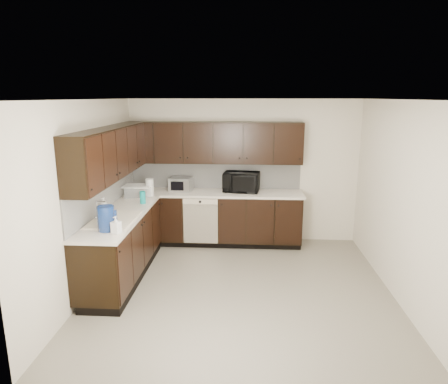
% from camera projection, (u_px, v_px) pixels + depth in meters
% --- Properties ---
extents(floor, '(4.00, 4.00, 0.00)m').
position_uv_depth(floor, '(240.00, 289.00, 5.40)').
color(floor, gray).
rests_on(floor, ground).
extents(ceiling, '(4.00, 4.00, 0.00)m').
position_uv_depth(ceiling, '(242.00, 100.00, 4.82)').
color(ceiling, white).
rests_on(ceiling, wall_back).
extents(wall_back, '(4.00, 0.02, 2.50)m').
position_uv_depth(wall_back, '(243.00, 171.00, 7.05)').
color(wall_back, beige).
rests_on(wall_back, floor).
extents(wall_left, '(0.02, 4.00, 2.50)m').
position_uv_depth(wall_left, '(89.00, 197.00, 5.23)').
color(wall_left, beige).
rests_on(wall_left, floor).
extents(wall_right, '(0.02, 4.00, 2.50)m').
position_uv_depth(wall_right, '(401.00, 202.00, 4.99)').
color(wall_right, beige).
rests_on(wall_right, floor).
extents(wall_front, '(4.00, 0.02, 2.50)m').
position_uv_depth(wall_front, '(236.00, 263.00, 3.17)').
color(wall_front, beige).
rests_on(wall_front, floor).
extents(lower_cabinets, '(3.00, 2.80, 0.90)m').
position_uv_depth(lower_cabinets, '(180.00, 231.00, 6.44)').
color(lower_cabinets, black).
rests_on(lower_cabinets, floor).
extents(countertop, '(3.03, 2.83, 0.04)m').
position_uv_depth(countertop, '(179.00, 201.00, 6.32)').
color(countertop, beige).
rests_on(countertop, lower_cabinets).
extents(backsplash, '(3.00, 2.80, 0.48)m').
position_uv_depth(backsplash, '(168.00, 182.00, 6.48)').
color(backsplash, '#B2B1AE').
rests_on(backsplash, countertop).
extents(upper_cabinets, '(3.00, 2.80, 0.70)m').
position_uv_depth(upper_cabinets, '(172.00, 147.00, 6.22)').
color(upper_cabinets, black).
rests_on(upper_cabinets, wall_back).
extents(dishwasher, '(0.58, 0.04, 0.78)m').
position_uv_depth(dishwasher, '(200.00, 218.00, 6.69)').
color(dishwasher, beige).
rests_on(dishwasher, lower_cabinets).
extents(sink, '(0.54, 0.82, 0.42)m').
position_uv_depth(sink, '(114.00, 225.00, 5.29)').
color(sink, beige).
rests_on(sink, countertop).
extents(microwave, '(0.65, 0.48, 0.33)m').
position_uv_depth(microwave, '(241.00, 182.00, 6.85)').
color(microwave, black).
rests_on(microwave, countertop).
extents(soap_bottle_a, '(0.12, 0.12, 0.21)m').
position_uv_depth(soap_bottle_a, '(116.00, 225.00, 4.76)').
color(soap_bottle_a, gray).
rests_on(soap_bottle_a, countertop).
extents(soap_bottle_b, '(0.13, 0.13, 0.26)m').
position_uv_depth(soap_bottle_b, '(104.00, 207.00, 5.45)').
color(soap_bottle_b, gray).
rests_on(soap_bottle_b, countertop).
extents(toaster_oven, '(0.41, 0.33, 0.24)m').
position_uv_depth(toaster_oven, '(181.00, 184.00, 6.90)').
color(toaster_oven, '#AEAEB0').
rests_on(toaster_oven, countertop).
extents(storage_bin, '(0.51, 0.43, 0.17)m').
position_uv_depth(storage_bin, '(138.00, 191.00, 6.56)').
color(storage_bin, white).
rests_on(storage_bin, countertop).
extents(blue_pitcher, '(0.27, 0.27, 0.31)m').
position_uv_depth(blue_pitcher, '(106.00, 218.00, 4.84)').
color(blue_pitcher, navy).
rests_on(blue_pitcher, countertop).
extents(teal_tumbler, '(0.11, 0.11, 0.19)m').
position_uv_depth(teal_tumbler, '(143.00, 197.00, 6.09)').
color(teal_tumbler, '#0D9290').
rests_on(teal_tumbler, countertop).
extents(paper_towel_roll, '(0.13, 0.13, 0.28)m').
position_uv_depth(paper_towel_roll, '(150.00, 187.00, 6.55)').
color(paper_towel_roll, silver).
rests_on(paper_towel_roll, countertop).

